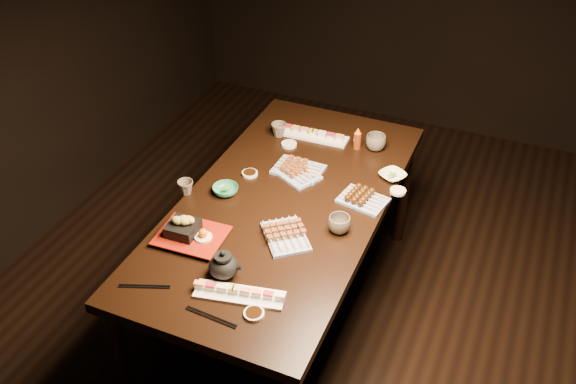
# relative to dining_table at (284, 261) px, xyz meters

# --- Properties ---
(ground) EXTENTS (5.00, 5.00, 0.00)m
(ground) POSITION_rel_dining_table_xyz_m (0.37, -0.22, -0.38)
(ground) COLOR black
(ground) RESTS_ON ground
(dining_table) EXTENTS (1.37, 1.98, 0.75)m
(dining_table) POSITION_rel_dining_table_xyz_m (0.00, 0.00, 0.00)
(dining_table) COLOR black
(dining_table) RESTS_ON ground
(sushi_platter_near) EXTENTS (0.37, 0.17, 0.04)m
(sushi_platter_near) POSITION_rel_dining_table_xyz_m (0.08, -0.63, 0.40)
(sushi_platter_near) COLOR white
(sushi_platter_near) RESTS_ON dining_table
(sushi_platter_far) EXTENTS (0.38, 0.12, 0.05)m
(sushi_platter_far) POSITION_rel_dining_table_xyz_m (-0.08, 0.59, 0.40)
(sushi_platter_far) COLOR white
(sushi_platter_far) RESTS_ON dining_table
(yakitori_plate_center) EXTENTS (0.26, 0.24, 0.05)m
(yakitori_plate_center) POSITION_rel_dining_table_xyz_m (-0.02, 0.22, 0.40)
(yakitori_plate_center) COLOR #828EB6
(yakitori_plate_center) RESTS_ON dining_table
(yakitori_plate_right) EXTENTS (0.28, 0.29, 0.06)m
(yakitori_plate_right) POSITION_rel_dining_table_xyz_m (0.11, -0.24, 0.40)
(yakitori_plate_right) COLOR #828EB6
(yakitori_plate_right) RESTS_ON dining_table
(yakitori_plate_left) EXTENTS (0.24, 0.18, 0.06)m
(yakitori_plate_left) POSITION_rel_dining_table_xyz_m (-0.03, 0.26, 0.41)
(yakitori_plate_left) COLOR #828EB6
(yakitori_plate_left) RESTS_ON dining_table
(tsukune_plate) EXTENTS (0.24, 0.19, 0.05)m
(tsukune_plate) POSITION_rel_dining_table_xyz_m (0.34, 0.14, 0.40)
(tsukune_plate) COLOR #828EB6
(tsukune_plate) RESTS_ON dining_table
(edamame_bowl_green) EXTENTS (0.16, 0.16, 0.04)m
(edamame_bowl_green) POSITION_rel_dining_table_xyz_m (-0.28, -0.05, 0.39)
(edamame_bowl_green) COLOR #2D8B5E
(edamame_bowl_green) RESTS_ON dining_table
(edamame_bowl_cream) EXTENTS (0.17, 0.17, 0.03)m
(edamame_bowl_cream) POSITION_rel_dining_table_xyz_m (0.42, 0.38, 0.39)
(edamame_bowl_cream) COLOR beige
(edamame_bowl_cream) RESTS_ON dining_table
(tempura_tray) EXTENTS (0.30, 0.25, 0.11)m
(tempura_tray) POSITION_rel_dining_table_xyz_m (-0.26, -0.40, 0.43)
(tempura_tray) COLOR black
(tempura_tray) RESTS_ON dining_table
(teacup_near_left) EXTENTS (0.11, 0.11, 0.07)m
(teacup_near_left) POSITION_rel_dining_table_xyz_m (-0.45, -0.12, 0.41)
(teacup_near_left) COLOR brown
(teacup_near_left) RESTS_ON dining_table
(teacup_mid_right) EXTENTS (0.14, 0.14, 0.08)m
(teacup_mid_right) POSITION_rel_dining_table_xyz_m (0.31, -0.10, 0.41)
(teacup_mid_right) COLOR brown
(teacup_mid_right) RESTS_ON dining_table
(teacup_far_left) EXTENTS (0.09, 0.09, 0.08)m
(teacup_far_left) POSITION_rel_dining_table_xyz_m (-0.26, 0.53, 0.41)
(teacup_far_left) COLOR brown
(teacup_far_left) RESTS_ON dining_table
(teacup_far_right) EXTENTS (0.13, 0.13, 0.08)m
(teacup_far_right) POSITION_rel_dining_table_xyz_m (0.26, 0.60, 0.42)
(teacup_far_right) COLOR brown
(teacup_far_right) RESTS_ON dining_table
(teapot) EXTENTS (0.15, 0.15, 0.12)m
(teapot) POSITION_rel_dining_table_xyz_m (-0.03, -0.55, 0.44)
(teapot) COLOR black
(teapot) RESTS_ON dining_table
(condiment_bottle) EXTENTS (0.04, 0.04, 0.12)m
(condiment_bottle) POSITION_rel_dining_table_xyz_m (0.17, 0.57, 0.44)
(condiment_bottle) COLOR maroon
(condiment_bottle) RESTS_ON dining_table
(sauce_dish_west) EXTENTS (0.11, 0.11, 0.01)m
(sauce_dish_west) POSITION_rel_dining_table_xyz_m (-0.24, 0.13, 0.38)
(sauce_dish_west) COLOR white
(sauce_dish_west) RESTS_ON dining_table
(sauce_dish_east) EXTENTS (0.08, 0.08, 0.01)m
(sauce_dish_east) POSITION_rel_dining_table_xyz_m (0.47, 0.28, 0.38)
(sauce_dish_east) COLOR white
(sauce_dish_east) RESTS_ON dining_table
(sauce_dish_se) EXTENTS (0.09, 0.09, 0.01)m
(sauce_dish_se) POSITION_rel_dining_table_xyz_m (0.18, -0.70, 0.38)
(sauce_dish_se) COLOR white
(sauce_dish_se) RESTS_ON dining_table
(sauce_dish_nw) EXTENTS (0.11, 0.11, 0.01)m
(sauce_dish_nw) POSITION_rel_dining_table_xyz_m (-0.17, 0.46, 0.38)
(sauce_dish_nw) COLOR white
(sauce_dish_nw) RESTS_ON dining_table
(chopsticks_near) EXTENTS (0.20, 0.09, 0.01)m
(chopsticks_near) POSITION_rel_dining_table_xyz_m (-0.29, -0.73, 0.38)
(chopsticks_near) COLOR black
(chopsticks_near) RESTS_ON dining_table
(chopsticks_se) EXTENTS (0.22, 0.03, 0.01)m
(chopsticks_se) POSITION_rel_dining_table_xyz_m (0.04, -0.77, 0.38)
(chopsticks_se) COLOR black
(chopsticks_se) RESTS_ON dining_table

